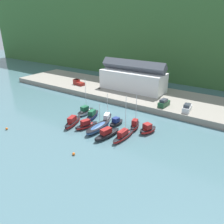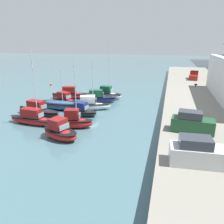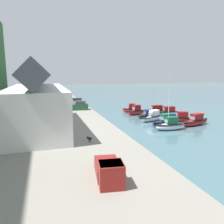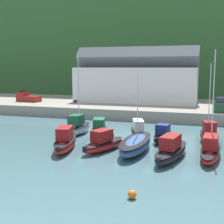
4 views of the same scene
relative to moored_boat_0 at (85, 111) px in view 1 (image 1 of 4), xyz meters
name	(u,v)px [view 1 (image 1 of 4)]	position (x,y,z in m)	size (l,w,h in m)	color
ground_plane	(107,122)	(7.89, -0.68, -0.93)	(320.00, 320.00, 0.00)	#476B75
hillside_backdrop	(196,28)	(7.89, 74.13, 19.84)	(240.00, 57.91, 41.53)	#386633
quay_promenade	(145,96)	(7.89, 21.53, -0.08)	(108.24, 21.14, 1.69)	gray
harbor_clubhouse	(133,79)	(1.98, 23.09, 4.68)	(23.04, 8.30, 10.44)	white
moored_boat_0	(85,111)	(0.00, 0.00, 0.00)	(2.37, 5.91, 10.20)	silver
moored_boat_1	(92,115)	(3.24, -0.89, -0.08)	(3.50, 7.04, 2.36)	navy
moored_boat_2	(107,119)	(7.86, -0.66, -0.05)	(3.62, 6.93, 7.56)	white
moored_boat_3	(116,122)	(10.76, -0.77, -0.21)	(2.38, 4.81, 2.05)	black
moored_boat_4	(135,125)	(15.62, 0.08, 0.00)	(2.64, 5.16, 8.75)	red
moored_boat_5	(148,129)	(19.07, -0.06, -0.07)	(3.65, 5.20, 2.39)	red
moored_boat_6	(73,122)	(1.72, -6.85, -0.08)	(3.70, 7.59, 2.36)	red
moored_boat_7	(86,125)	(5.57, -6.18, -0.17)	(3.69, 6.37, 2.15)	red
moored_boat_8	(98,127)	(8.76, -5.55, -0.18)	(2.54, 8.57, 6.67)	#33568E
moored_boat_9	(107,134)	(12.42, -7.12, -0.12)	(3.15, 7.68, 2.26)	black
moored_boat_10	(124,135)	(15.83, -5.56, -0.14)	(2.22, 7.83, 9.89)	red
parked_car_1	(187,108)	(23.81, 13.96, 1.68)	(2.08, 4.31, 2.16)	silver
parked_car_2	(164,103)	(17.25, 14.06, 1.68)	(2.22, 4.36, 2.16)	#1E4C2D
pickup_truck_0	(78,83)	(-18.17, 17.21, 1.59)	(4.95, 2.59, 1.90)	maroon
dog_on_quay	(99,88)	(-7.75, 16.75, 1.22)	(0.82, 0.72, 0.68)	black
mooring_buoy_0	(74,154)	(11.12, -16.56, -0.64)	(0.58, 0.58, 0.58)	orange
mooring_buoy_1	(7,129)	(-9.65, -17.70, -0.64)	(0.56, 0.56, 0.56)	orange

